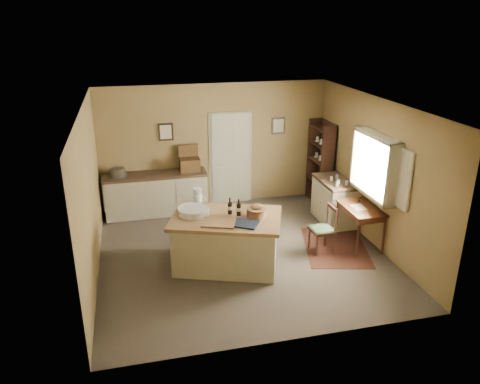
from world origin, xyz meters
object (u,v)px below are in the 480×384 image
object	(u,v)px
writing_desk	(361,212)
desk_chair	(322,230)
work_island	(226,240)
sideboard	(157,192)
right_cabinet	(335,201)
shelving_unit	(322,163)

from	to	relation	value
writing_desk	desk_chair	size ratio (longest dim) A/B	1.13
desk_chair	work_island	bearing A→B (deg)	-179.78
sideboard	desk_chair	world-z (taller)	sideboard
work_island	writing_desk	size ratio (longest dim) A/B	2.19
desk_chair	sideboard	bearing A→B (deg)	135.70
sideboard	work_island	bearing A→B (deg)	-68.96
work_island	right_cabinet	xyz separation A→B (m)	(2.56, 1.26, -0.02)
work_island	sideboard	distance (m)	2.73
sideboard	desk_chair	bearing A→B (deg)	-41.73
sideboard	shelving_unit	world-z (taller)	shelving_unit
writing_desk	shelving_unit	xyz separation A→B (m)	(0.15, 2.20, 0.26)
desk_chair	right_cabinet	distance (m)	1.41
sideboard	writing_desk	bearing A→B (deg)	-34.08
right_cabinet	desk_chair	bearing A→B (deg)	-123.41
desk_chair	shelving_unit	world-z (taller)	shelving_unit
sideboard	shelving_unit	xyz separation A→B (m)	(3.69, -0.20, 0.45)
desk_chair	shelving_unit	bearing A→B (deg)	65.18
right_cabinet	work_island	bearing A→B (deg)	-153.70
work_island	shelving_unit	distance (m)	3.62
writing_desk	shelving_unit	distance (m)	2.22
sideboard	desk_chair	distance (m)	3.70
writing_desk	right_cabinet	bearing A→B (deg)	90.01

